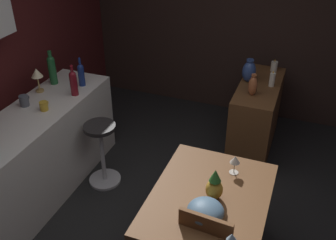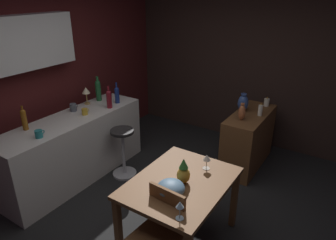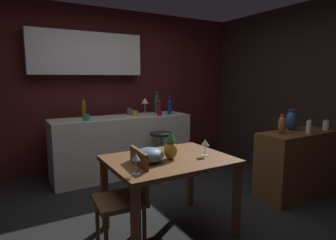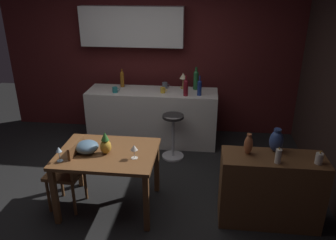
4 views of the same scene
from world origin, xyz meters
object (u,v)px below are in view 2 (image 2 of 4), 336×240
Objects in this scene: counter_lamp at (86,92)px; pillar_candle_short at (260,110)px; cup_mustard at (85,112)px; pillar_candle_tall at (267,102)px; dining_table at (180,189)px; wine_glass_left at (180,206)px; fruit_bowl at (171,188)px; wine_bottle_amber at (24,119)px; vase_ceramic_blue at (243,103)px; pineapple_centerpiece at (183,172)px; wine_glass_right at (207,158)px; sideboard_cabinet at (248,140)px; wine_bottle_ruby at (109,98)px; cup_teal at (39,134)px; bar_stool at (123,151)px; wine_bottle_green at (98,89)px; chair_near_window at (159,232)px; wine_bottle_cobalt at (117,94)px; vase_copper at (242,112)px; cup_slate at (73,107)px.

pillar_candle_short is at bearing -62.51° from counter_lamp.
cup_mustard is 2.64m from pillar_candle_tall.
wine_glass_left is at bearing -150.00° from dining_table.
fruit_bowl is 2.08m from pillar_candle_short.
fruit_bowl is (0.23, 0.23, -0.06)m from wine_glass_left.
wine_bottle_amber reaches higher than dining_table.
pillar_candle_short is at bearing -5.38° from dining_table.
vase_ceramic_blue reaches higher than pillar_candle_short.
pineapple_centerpiece is 2.27m from pillar_candle_tall.
wine_glass_left reaches higher than wine_glass_right.
fruit_bowl is 2.02m from wine_bottle_amber.
dining_table is 3.73× the size of wine_bottle_amber.
pillar_candle_tall is (0.42, -0.09, 0.47)m from sideboard_cabinet.
vase_ceramic_blue reaches higher than wine_glass_right.
cup_teal is at bearing 178.50° from wine_bottle_ruby.
bar_stool is 3.92× the size of pillar_candle_short.
pineapple_centerpiece is 0.72× the size of wine_bottle_green.
dining_table is at bearing -78.52° from cup_teal.
bar_stool is (0.63, 1.29, -0.27)m from dining_table.
chair_near_window is (-2.30, -0.00, 0.08)m from sideboard_cabinet.
wine_glass_right is 1.55m from vase_ceramic_blue.
pillar_candle_tall is (1.48, -1.78, -0.16)m from wine_bottle_ruby.
wine_bottle_green is 3.09× the size of cup_teal.
fruit_bowl is at bearing -125.47° from wine_bottle_cobalt.
vase_copper is at bearing -54.23° from bar_stool.
cup_slate is at bearing 21.43° from cup_teal.
wine_bottle_cobalt reaches higher than pillar_candle_tall.
wine_glass_right is at bearing -73.06° from wine_bottle_amber.
cup_slate is 2.37m from vase_ceramic_blue.
wine_bottle_amber is 1.22m from wine_bottle_green.
bar_stool is 1.03m from wine_bottle_green.
wine_bottle_green reaches higher than sideboard_cabinet.
cup_slate reaches higher than fruit_bowl.
pineapple_centerpiece is at bearing 175.58° from pillar_candle_short.
cup_mustard is 2.10m from vase_copper.
sideboard_cabinet is 4.30× the size of counter_lamp.
wine_glass_left reaches higher than bar_stool.
sideboard_cabinet is 2.36m from cup_mustard.
cup_teal is (-0.12, 1.70, 0.14)m from fruit_bowl.
cup_mustard is (-0.37, 0.10, -0.10)m from wine_bottle_ruby.
pineapple_centerpiece is at bearing -0.41° from fruit_bowl.
pineapple_centerpiece is 1.73m from cup_teal.
wine_bottle_green is (0.93, 2.01, 0.22)m from pineapple_centerpiece.
fruit_bowl is 2.32× the size of cup_mustard.
vase_copper reaches higher than cup_teal.
cup_slate is (-0.57, 0.29, -0.08)m from wine_bottle_cobalt.
pillar_candle_short is at bearing -56.20° from cup_slate.
cup_slate is at bearing 68.59° from wine_glass_left.
wine_glass_right is at bearing -101.65° from bar_stool.
chair_near_window is 3.43× the size of counter_lamp.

